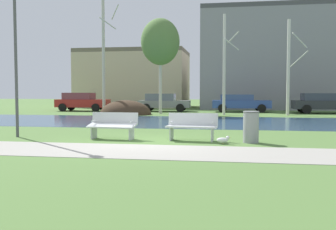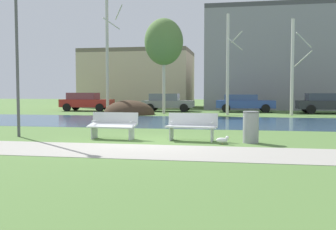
% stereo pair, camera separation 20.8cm
% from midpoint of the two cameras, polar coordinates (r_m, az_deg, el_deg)
% --- Properties ---
extents(ground_plane, '(120.00, 120.00, 0.00)m').
position_cam_midpoint_polar(ground_plane, '(21.51, 2.29, -0.69)').
color(ground_plane, '#517538').
extents(paved_path_strip, '(60.00, 2.44, 0.01)m').
position_cam_midpoint_polar(paved_path_strip, '(10.13, -5.82, -5.32)').
color(paved_path_strip, '#9E998E').
rests_on(paved_path_strip, ground).
extents(river_band, '(80.00, 8.25, 0.01)m').
position_cam_midpoint_polar(river_band, '(20.16, 1.82, -0.96)').
color(river_band, '#33516B').
rests_on(river_band, ground).
extents(soil_mound, '(3.58, 2.89, 1.98)m').
position_cam_midpoint_polar(soil_mound, '(26.65, -6.53, 0.08)').
color(soil_mound, '#423021').
rests_on(soil_mound, ground).
extents(bench_left, '(1.64, 0.69, 0.87)m').
position_cam_midpoint_polar(bench_left, '(12.72, -8.64, -1.44)').
color(bench_left, silver).
rests_on(bench_left, ground).
extents(bench_right, '(1.64, 0.69, 0.87)m').
position_cam_midpoint_polar(bench_right, '(12.17, 3.08, -1.62)').
color(bench_right, silver).
rests_on(bench_right, ground).
extents(trash_bin, '(0.50, 0.50, 0.96)m').
position_cam_midpoint_polar(trash_bin, '(11.93, 11.71, -1.66)').
color(trash_bin, gray).
rests_on(trash_bin, ground).
extents(seagull, '(0.42, 0.15, 0.25)m').
position_cam_midpoint_polar(seagull, '(11.48, 7.66, -3.66)').
color(seagull, white).
rests_on(seagull, ground).
extents(streetlamp, '(0.32, 0.32, 5.36)m').
position_cam_midpoint_polar(streetlamp, '(14.30, -22.10, 11.36)').
color(streetlamp, '#4C4C51').
rests_on(streetlamp, ground).
extents(birch_far_left, '(1.32, 2.18, 9.31)m').
position_cam_midpoint_polar(birch_far_left, '(28.10, -9.72, 9.91)').
color(birch_far_left, '#BCB7A8').
rests_on(birch_far_left, ground).
extents(birch_left, '(2.73, 2.73, 6.73)m').
position_cam_midpoint_polar(birch_left, '(27.60, -1.37, 10.76)').
color(birch_left, beige).
rests_on(birch_left, ground).
extents(birch_center_left, '(1.08, 1.93, 6.75)m').
position_cam_midpoint_polar(birch_center_left, '(26.31, 8.16, 7.55)').
color(birch_center_left, beige).
rests_on(birch_center_left, ground).
extents(birch_center, '(1.33, 2.37, 6.33)m').
position_cam_midpoint_polar(birch_center, '(26.81, 17.29, 6.89)').
color(birch_center, beige).
rests_on(birch_center, ground).
extents(parked_van_nearest_red, '(4.20, 2.13, 1.49)m').
position_cam_midpoint_polar(parked_van_nearest_red, '(32.19, -12.83, 1.98)').
color(parked_van_nearest_red, maroon).
rests_on(parked_van_nearest_red, ground).
extents(parked_sedan_second_grey, '(4.09, 2.09, 1.42)m').
position_cam_midpoint_polar(parked_sedan_second_grey, '(30.71, -0.87, 1.94)').
color(parked_sedan_second_grey, slate).
rests_on(parked_sedan_second_grey, ground).
extents(parked_hatch_third_blue, '(4.47, 2.05, 1.36)m').
position_cam_midpoint_polar(parked_hatch_third_blue, '(30.25, 10.43, 1.83)').
color(parked_hatch_third_blue, '#2D4793').
rests_on(parked_hatch_third_blue, ground).
extents(parked_wagon_fourth_dark, '(4.68, 2.08, 1.46)m').
position_cam_midpoint_polar(parked_wagon_fourth_dark, '(30.11, 22.01, 1.71)').
color(parked_wagon_fourth_dark, '#282B30').
rests_on(parked_wagon_fourth_dark, ground).
extents(building_beige_block, '(10.96, 7.03, 5.85)m').
position_cam_midpoint_polar(building_beige_block, '(40.70, -5.18, 5.35)').
color(building_beige_block, '#BCAD8E').
rests_on(building_beige_block, ground).
extents(building_grey_warehouse, '(15.06, 9.49, 9.11)m').
position_cam_midpoint_polar(building_grey_warehouse, '(38.51, 16.53, 7.76)').
color(building_grey_warehouse, gray).
rests_on(building_grey_warehouse, ground).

